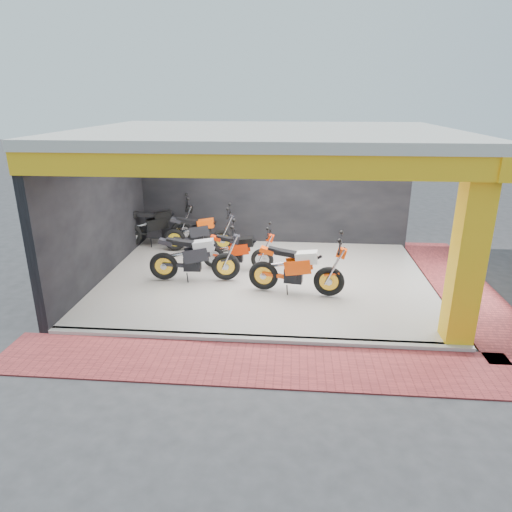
# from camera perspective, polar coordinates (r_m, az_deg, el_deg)

# --- Properties ---
(ground) EXTENTS (80.00, 80.00, 0.00)m
(ground) POSITION_cam_1_polar(r_m,az_deg,el_deg) (9.66, 0.34, -7.64)
(ground) COLOR #2D2D30
(ground) RESTS_ON ground
(showroom_floor) EXTENTS (8.00, 6.00, 0.10)m
(showroom_floor) POSITION_cam_1_polar(r_m,az_deg,el_deg) (11.46, 1.13, -2.90)
(showroom_floor) COLOR silver
(showroom_floor) RESTS_ON ground
(showroom_ceiling) EXTENTS (8.40, 6.40, 0.20)m
(showroom_ceiling) POSITION_cam_1_polar(r_m,az_deg,el_deg) (10.64, 1.26, 15.09)
(showroom_ceiling) COLOR beige
(showroom_ceiling) RESTS_ON corner_column
(back_wall) EXTENTS (8.20, 0.20, 3.50)m
(back_wall) POSITION_cam_1_polar(r_m,az_deg,el_deg) (13.96, 2.02, 8.42)
(back_wall) COLOR black
(back_wall) RESTS_ON ground
(left_wall) EXTENTS (0.20, 6.20, 3.50)m
(left_wall) POSITION_cam_1_polar(r_m,az_deg,el_deg) (11.91, -19.00, 5.49)
(left_wall) COLOR black
(left_wall) RESTS_ON ground
(corner_column) EXTENTS (0.50, 0.50, 3.50)m
(corner_column) POSITION_cam_1_polar(r_m,az_deg,el_deg) (8.82, 25.00, 0.11)
(corner_column) COLOR yellow
(corner_column) RESTS_ON ground
(header_beam_front) EXTENTS (8.40, 0.30, 0.40)m
(header_beam_front) POSITION_cam_1_polar(r_m,az_deg,el_deg) (7.70, -0.21, 11.26)
(header_beam_front) COLOR yellow
(header_beam_front) RESTS_ON corner_column
(header_beam_right) EXTENTS (0.30, 6.40, 0.40)m
(header_beam_right) POSITION_cam_1_polar(r_m,az_deg,el_deg) (11.16, 22.73, 12.30)
(header_beam_right) COLOR yellow
(header_beam_right) RESTS_ON corner_column
(floor_kerb) EXTENTS (8.00, 0.20, 0.10)m
(floor_kerb) POSITION_cam_1_polar(r_m,az_deg,el_deg) (8.75, -0.20, -10.36)
(floor_kerb) COLOR silver
(floor_kerb) RESTS_ON ground
(paver_front) EXTENTS (9.00, 1.40, 0.03)m
(paver_front) POSITION_cam_1_polar(r_m,az_deg,el_deg) (8.10, -0.69, -13.29)
(paver_front) COLOR maroon
(paver_front) RESTS_ON ground
(paver_right) EXTENTS (1.40, 7.00, 0.03)m
(paver_right) POSITION_cam_1_polar(r_m,az_deg,el_deg) (12.18, 24.34, -3.52)
(paver_right) COLOR maroon
(paver_right) RESTS_ON ground
(moto_hero) EXTENTS (2.43, 1.21, 1.42)m
(moto_hero) POSITION_cam_1_polar(r_m,az_deg,el_deg) (10.22, 9.20, -1.41)
(moto_hero) COLOR #FC490A
(moto_hero) RESTS_ON showroom_floor
(moto_row_a) EXTENTS (2.39, 1.03, 1.43)m
(moto_row_a) POSITION_cam_1_polar(r_m,az_deg,el_deg) (11.00, -3.84, 0.34)
(moto_row_a) COLOR black
(moto_row_a) RESTS_ON showroom_floor
(moto_row_b) EXTENTS (2.02, 0.86, 1.21)m
(moto_row_b) POSITION_cam_1_polar(r_m,az_deg,el_deg) (11.64, 0.79, 0.88)
(moto_row_b) COLOR red
(moto_row_b) RESTS_ON showroom_floor
(moto_row_c) EXTENTS (2.21, 0.88, 1.33)m
(moto_row_c) POSITION_cam_1_polar(r_m,az_deg,el_deg) (13.14, -4.17, 3.28)
(moto_row_c) COLOR black
(moto_row_c) RESTS_ON showroom_floor
(moto_row_d) EXTENTS (2.53, 1.53, 1.45)m
(moto_row_d) POSITION_cam_1_polar(r_m,az_deg,el_deg) (13.98, -9.29, 4.31)
(moto_row_d) COLOR black
(moto_row_d) RESTS_ON showroom_floor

